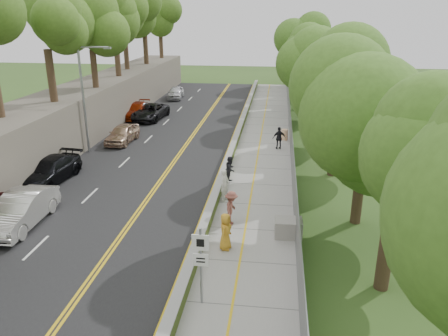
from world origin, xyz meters
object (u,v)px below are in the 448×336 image
object	(u,v)px
painter_0	(225,231)
person_far	(279,138)
construction_barrel	(285,135)
streetlight	(86,92)
concrete_block	(288,228)
car_1	(21,210)
signpost	(201,258)

from	to	relation	value
painter_0	person_far	distance (m)	15.78
construction_barrel	person_far	distance (m)	2.67
painter_0	person_far	bearing A→B (deg)	2.25
streetlight	concrete_block	bearing A→B (deg)	-37.81
car_1	person_far	size ratio (longest dim) A/B	2.90
construction_barrel	car_1	bearing A→B (deg)	-127.49
streetlight	painter_0	world-z (taller)	streetlight
car_1	painter_0	size ratio (longest dim) A/B	2.92
car_1	painter_0	bearing A→B (deg)	-6.80
car_1	signpost	bearing A→B (deg)	-27.85
concrete_block	person_far	distance (m)	14.08
car_1	person_far	bearing A→B (deg)	47.59
construction_barrel	car_1	xyz separation A→B (m)	(-13.19, -17.20, 0.38)
construction_barrel	painter_0	xyz separation A→B (m)	(-2.74, -18.20, 0.43)
signpost	painter_0	distance (m)	4.17
construction_barrel	car_1	size ratio (longest dim) A/B	0.17
person_far	streetlight	bearing A→B (deg)	-2.32
car_1	painter_0	xyz separation A→B (m)	(10.45, -1.00, 0.04)
streetlight	painter_0	distance (m)	18.02
construction_barrel	car_1	distance (m)	21.68
construction_barrel	concrete_block	distance (m)	16.66
concrete_block	painter_0	distance (m)	3.27
concrete_block	painter_0	xyz separation A→B (m)	(-2.85, -1.55, 0.44)
signpost	concrete_block	distance (m)	6.61
concrete_block	car_1	bearing A→B (deg)	-177.67
signpost	person_far	xyz separation A→B (m)	(2.69, 19.62, -1.04)
construction_barrel	painter_0	bearing A→B (deg)	-98.57
concrete_block	car_1	xyz separation A→B (m)	(-13.30, -0.54, 0.39)
streetlight	concrete_block	size ratio (longest dim) A/B	6.15
construction_barrel	concrete_block	world-z (taller)	construction_barrel
car_1	painter_0	distance (m)	10.50
signpost	painter_0	xyz separation A→B (m)	(0.40, 4.02, -1.04)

